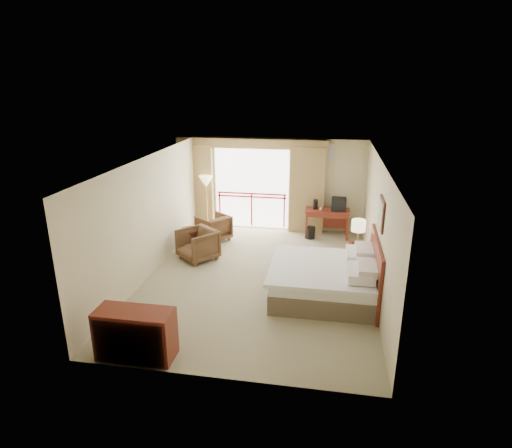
% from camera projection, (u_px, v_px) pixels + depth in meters
% --- Properties ---
extents(floor, '(7.00, 7.00, 0.00)m').
position_uv_depth(floor, '(259.00, 278.00, 9.73)').
color(floor, gray).
rests_on(floor, ground).
extents(ceiling, '(7.00, 7.00, 0.00)m').
position_uv_depth(ceiling, '(259.00, 160.00, 8.86)').
color(ceiling, white).
rests_on(ceiling, wall_back).
extents(wall_back, '(5.00, 0.00, 5.00)m').
position_uv_depth(wall_back, '(279.00, 185.00, 12.56)').
color(wall_back, beige).
rests_on(wall_back, ground).
extents(wall_front, '(5.00, 0.00, 5.00)m').
position_uv_depth(wall_front, '(218.00, 299.00, 6.03)').
color(wall_front, beige).
rests_on(wall_front, ground).
extents(wall_left, '(0.00, 7.00, 7.00)m').
position_uv_depth(wall_left, '(150.00, 216.00, 9.70)').
color(wall_left, beige).
rests_on(wall_left, ground).
extents(wall_right, '(0.00, 7.00, 7.00)m').
position_uv_depth(wall_right, '(377.00, 228.00, 8.89)').
color(wall_right, beige).
rests_on(wall_right, ground).
extents(balcony_door, '(2.40, 0.00, 2.40)m').
position_uv_depth(balcony_door, '(252.00, 189.00, 12.72)').
color(balcony_door, white).
rests_on(balcony_door, wall_back).
extents(balcony_railing, '(2.09, 0.03, 1.02)m').
position_uv_depth(balcony_railing, '(252.00, 201.00, 12.82)').
color(balcony_railing, '#B60F10').
rests_on(balcony_railing, wall_back).
extents(curtain_left, '(1.00, 0.26, 2.50)m').
position_uv_depth(curtain_left, '(197.00, 186.00, 12.85)').
color(curtain_left, olive).
rests_on(curtain_left, wall_back).
extents(curtain_right, '(1.00, 0.26, 2.50)m').
position_uv_depth(curtain_right, '(307.00, 190.00, 12.31)').
color(curtain_right, olive).
rests_on(curtain_right, wall_back).
extents(valance, '(4.40, 0.22, 0.28)m').
position_uv_depth(valance, '(251.00, 143.00, 12.19)').
color(valance, olive).
rests_on(valance, wall_back).
extents(hvac_vent, '(0.50, 0.04, 0.50)m').
position_uv_depth(hvac_vent, '(325.00, 152.00, 12.00)').
color(hvac_vent, silver).
rests_on(hvac_vent, wall_back).
extents(bed, '(2.13, 2.06, 0.97)m').
position_uv_depth(bed, '(326.00, 279.00, 8.81)').
color(bed, brown).
rests_on(bed, floor).
extents(headboard, '(0.06, 2.10, 1.30)m').
position_uv_depth(headboard, '(375.00, 271.00, 8.56)').
color(headboard, '#5C1A12').
rests_on(headboard, wall_right).
extents(framed_art, '(0.04, 0.72, 0.60)m').
position_uv_depth(framed_art, '(381.00, 214.00, 8.17)').
color(framed_art, black).
rests_on(framed_art, wall_right).
extents(nightstand, '(0.45, 0.53, 0.60)m').
position_uv_depth(nightstand, '(356.00, 257.00, 10.13)').
color(nightstand, '#5C1A12').
rests_on(nightstand, floor).
extents(table_lamp, '(0.33, 0.33, 0.58)m').
position_uv_depth(table_lamp, '(359.00, 226.00, 9.94)').
color(table_lamp, tan).
rests_on(table_lamp, nightstand).
extents(phone, '(0.22, 0.19, 0.08)m').
position_uv_depth(phone, '(355.00, 245.00, 9.89)').
color(phone, black).
rests_on(phone, nightstand).
extents(desk, '(1.23, 0.59, 0.80)m').
position_uv_depth(desk, '(327.00, 215.00, 12.14)').
color(desk, '#5C1A12').
rests_on(desk, floor).
extents(tv, '(0.40, 0.32, 0.36)m').
position_uv_depth(tv, '(339.00, 204.00, 11.92)').
color(tv, black).
rests_on(tv, desk).
extents(coffee_maker, '(0.15, 0.15, 0.28)m').
position_uv_depth(coffee_maker, '(315.00, 204.00, 12.05)').
color(coffee_maker, black).
rests_on(coffee_maker, desk).
extents(cup, '(0.07, 0.07, 0.09)m').
position_uv_depth(cup, '(320.00, 208.00, 12.01)').
color(cup, white).
rests_on(cup, desk).
extents(wastebasket, '(0.32, 0.32, 0.34)m').
position_uv_depth(wastebasket, '(310.00, 233.00, 12.10)').
color(wastebasket, black).
rests_on(wastebasket, floor).
extents(armchair_far, '(1.10, 1.09, 0.72)m').
position_uv_depth(armchair_far, '(214.00, 240.00, 12.03)').
color(armchair_far, '#493120').
rests_on(armchair_far, floor).
extents(armchair_near, '(1.18, 1.18, 0.77)m').
position_uv_depth(armchair_near, '(198.00, 259.00, 10.75)').
color(armchair_near, '#493120').
rests_on(armchair_near, floor).
extents(side_table, '(0.56, 0.56, 0.61)m').
position_uv_depth(side_table, '(191.00, 236.00, 11.11)').
color(side_table, black).
rests_on(side_table, floor).
extents(book, '(0.25, 0.27, 0.02)m').
position_uv_depth(book, '(191.00, 229.00, 11.05)').
color(book, white).
rests_on(book, side_table).
extents(floor_lamp, '(0.41, 0.41, 1.62)m').
position_uv_depth(floor_lamp, '(206.00, 183.00, 12.50)').
color(floor_lamp, tan).
rests_on(floor_lamp, floor).
extents(dresser, '(1.25, 0.53, 0.83)m').
position_uv_depth(dresser, '(135.00, 334.00, 6.85)').
color(dresser, '#5C1A12').
rests_on(dresser, floor).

